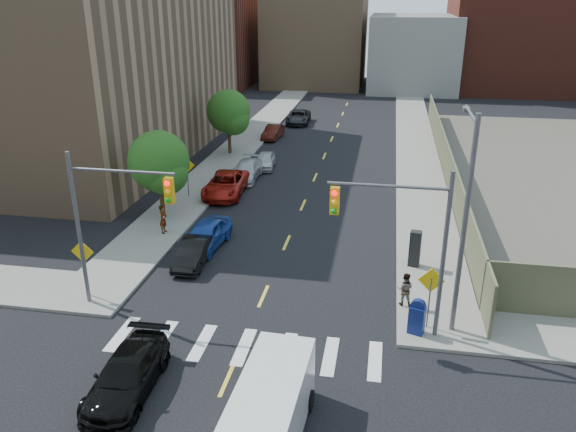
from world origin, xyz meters
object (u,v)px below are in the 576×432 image
at_px(pedestrian_west, 163,219).
at_px(pedestrian_east, 405,289).
at_px(parked_car_blue, 206,235).
at_px(cargo_van, 272,405).
at_px(parked_car_red, 226,184).
at_px(parked_car_silver, 246,170).
at_px(payphone, 415,248).
at_px(parked_car_grey, 298,117).
at_px(mailbox, 417,317).
at_px(parked_car_black, 194,252).
at_px(parked_car_white, 265,160).
at_px(parked_car_maroon, 273,132).
at_px(black_sedan, 127,375).

height_order(pedestrian_west, pedestrian_east, pedestrian_west).
xyz_separation_m(parked_car_blue, cargo_van, (6.35, -13.04, 0.44)).
xyz_separation_m(parked_car_red, parked_car_silver, (0.53, 3.58, -0.08)).
bearing_deg(parked_car_blue, payphone, 3.12).
xyz_separation_m(parked_car_grey, mailbox, (10.95, -38.15, 0.19)).
distance_m(parked_car_grey, pedestrian_west, 30.46).
distance_m(parked_car_black, parked_car_silver, 14.05).
distance_m(parked_car_white, cargo_van, 28.84).
bearing_deg(mailbox, parked_car_silver, 139.03).
xyz_separation_m(parked_car_red, parked_car_maroon, (0.00, 16.05, -0.12)).
bearing_deg(parked_car_maroon, parked_car_silver, -82.77).
bearing_deg(pedestrian_east, parked_car_maroon, -60.79).
relative_size(parked_car_red, payphone, 2.89).
relative_size(parked_car_white, parked_car_maroon, 0.95).
distance_m(parked_car_grey, pedestrian_east, 37.52).
height_order(parked_car_black, parked_car_white, parked_car_black).
distance_m(parked_car_red, parked_car_grey, 23.09).
bearing_deg(black_sedan, parked_car_black, 93.73).
xyz_separation_m(black_sedan, pedestrian_east, (9.50, 7.35, 0.23)).
xyz_separation_m(parked_car_black, mailbox, (10.95, -4.65, 0.26)).
bearing_deg(pedestrian_east, parked_car_black, -6.46).
bearing_deg(parked_car_silver, parked_car_black, -86.45).
xyz_separation_m(parked_car_blue, parked_car_maroon, (-1.30, 24.53, -0.12)).
height_order(parked_car_blue, parked_car_black, parked_car_blue).
relative_size(parked_car_white, black_sedan, 0.77).
height_order(mailbox, pedestrian_east, pedestrian_east).
height_order(parked_car_red, pedestrian_east, pedestrian_east).
xyz_separation_m(parked_car_blue, pedestrian_east, (10.50, -4.50, 0.17)).
distance_m(parked_car_red, parked_car_white, 6.74).
xyz_separation_m(parked_car_grey, pedestrian_west, (-2.88, -30.32, 0.29)).
xyz_separation_m(parked_car_white, payphone, (11.03, -15.60, 0.46)).
bearing_deg(mailbox, parked_car_maroon, 128.39).
distance_m(parked_car_red, black_sedan, 20.45).
bearing_deg(parked_car_black, cargo_van, -61.98).
height_order(parked_car_blue, pedestrian_west, pedestrian_west).
xyz_separation_m(parked_car_red, black_sedan, (2.30, -20.32, -0.07)).
xyz_separation_m(mailbox, pedestrian_west, (-13.83, 7.82, 0.10)).
relative_size(parked_car_maroon, mailbox, 2.51).
distance_m(parked_car_grey, cargo_van, 45.02).
height_order(parked_car_blue, parked_car_red, parked_car_red).
bearing_deg(parked_car_black, mailbox, -24.82).
height_order(black_sedan, pedestrian_east, pedestrian_east).
relative_size(parked_car_maroon, pedestrian_east, 2.48).
relative_size(parked_car_red, parked_car_grey, 1.08).
relative_size(parked_car_maroon, cargo_van, 0.76).
relative_size(parked_car_grey, black_sedan, 1.06).
distance_m(parked_car_blue, payphone, 11.05).
bearing_deg(cargo_van, parked_car_grey, 100.41).
xyz_separation_m(cargo_van, pedestrian_east, (4.15, 8.54, -0.27)).
bearing_deg(parked_car_blue, parked_car_silver, 99.47).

